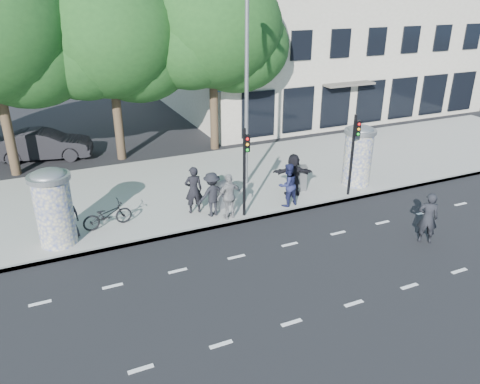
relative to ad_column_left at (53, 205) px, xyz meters
name	(u,v)px	position (x,y,z in m)	size (l,w,h in m)	color
ground	(312,265)	(7.20, -4.50, -1.54)	(120.00, 120.00, 0.00)	black
sidewalk	(223,181)	(7.20, 3.00, -1.46)	(40.00, 8.00, 0.15)	gray
curb	(262,217)	(7.20, -0.95, -1.46)	(40.00, 0.10, 0.16)	slate
lane_dash_near	(354,303)	(7.20, -6.70, -1.53)	(32.00, 0.12, 0.01)	silver
lane_dash_far	(290,244)	(7.20, -3.10, -1.53)	(32.00, 0.12, 0.01)	silver
ad_column_left	(53,205)	(0.00, 0.00, 0.00)	(1.36, 1.36, 2.65)	beige
ad_column_right	(358,154)	(12.40, 0.20, 0.00)	(1.36, 1.36, 2.65)	beige
traffic_pole_near	(245,164)	(6.60, -0.71, 0.69)	(0.22, 0.31, 3.40)	black
traffic_pole_far	(354,147)	(11.40, -0.71, 0.69)	(0.22, 0.31, 3.40)	black
street_lamp	(247,77)	(8.00, 2.13, 3.26)	(0.25, 0.93, 8.00)	slate
tree_near_left	(109,36)	(3.70, 8.20, 4.53)	(6.80, 6.80, 8.97)	#38281C
tree_center	(212,27)	(8.70, 7.80, 4.77)	(7.00, 7.00, 9.30)	#38281C
building	(310,20)	(19.20, 15.49, 4.46)	(20.30, 15.85, 12.00)	#AEA591
ped_a	(68,217)	(0.38, 0.10, -0.56)	(0.81, 0.53, 1.65)	black
ped_b	(194,190)	(4.95, 0.36, -0.46)	(0.68, 0.45, 1.86)	black
ped_c	(288,185)	(8.52, -0.54, -0.52)	(0.85, 0.66, 1.74)	#1C1F46
ped_d	(212,194)	(5.50, -0.16, -0.53)	(1.11, 0.64, 1.72)	black
ped_e	(229,196)	(6.00, -0.65, -0.51)	(1.03, 0.59, 1.76)	gray
ped_f	(293,175)	(9.25, 0.28, -0.50)	(1.65, 0.59, 1.78)	black
man_road	(428,218)	(11.55, -4.83, -0.62)	(0.67, 0.44, 1.83)	black
bicycle	(107,215)	(1.72, 0.50, -0.92)	(1.78, 0.62, 0.94)	black
cabinet_left	(221,192)	(6.08, 0.40, -0.78)	(0.58, 0.42, 1.21)	gray
cabinet_right	(300,178)	(9.78, 0.59, -0.84)	(0.52, 0.38, 1.09)	#5E6062
car_mid	(44,145)	(0.12, 9.74, -0.77)	(4.64, 1.62, 1.53)	black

